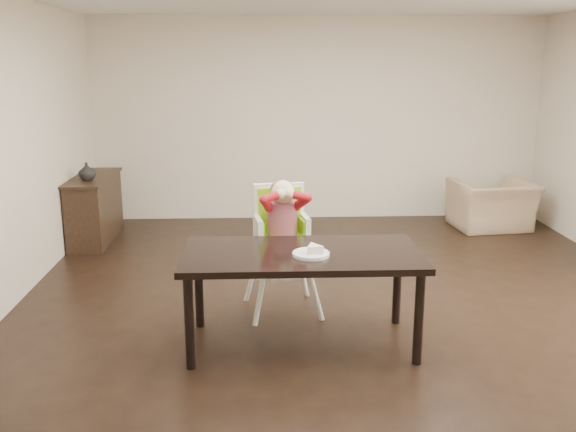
% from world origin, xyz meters
% --- Properties ---
extents(ground, '(7.00, 7.00, 0.00)m').
position_xyz_m(ground, '(0.00, 0.00, 0.00)').
color(ground, black).
rests_on(ground, ground).
extents(room_walls, '(6.02, 7.02, 2.71)m').
position_xyz_m(room_walls, '(0.00, 0.00, 1.86)').
color(room_walls, beige).
rests_on(room_walls, ground).
extents(dining_table, '(1.80, 0.90, 0.75)m').
position_xyz_m(dining_table, '(-0.48, -0.53, 0.67)').
color(dining_table, black).
rests_on(dining_table, ground).
extents(high_chair, '(0.55, 0.55, 1.17)m').
position_xyz_m(high_chair, '(-0.60, 0.19, 0.82)').
color(high_chair, white).
rests_on(high_chair, ground).
extents(plate, '(0.34, 0.34, 0.08)m').
position_xyz_m(plate, '(-0.41, -0.63, 0.78)').
color(plate, white).
rests_on(plate, dining_table).
extents(armchair, '(1.02, 0.73, 0.84)m').
position_xyz_m(armchair, '(2.20, 2.80, 0.42)').
color(armchair, tan).
rests_on(armchair, ground).
extents(sideboard, '(0.44, 1.26, 0.79)m').
position_xyz_m(sideboard, '(-2.78, 2.46, 0.40)').
color(sideboard, black).
rests_on(sideboard, ground).
extents(vase, '(0.25, 0.26, 0.19)m').
position_xyz_m(vase, '(-2.78, 2.24, 0.89)').
color(vase, '#99999E').
rests_on(vase, sideboard).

